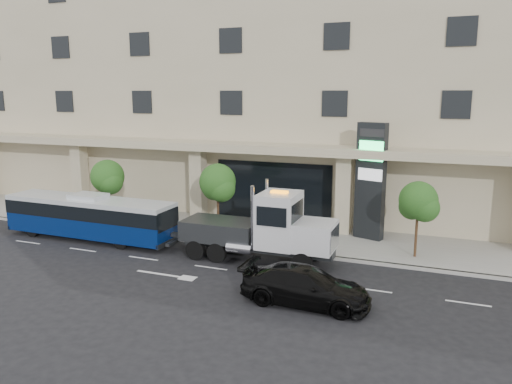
% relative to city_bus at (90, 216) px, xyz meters
% --- Properties ---
extents(ground, '(120.00, 120.00, 0.00)m').
position_rel_city_bus_xyz_m(ground, '(8.99, -0.43, -1.41)').
color(ground, black).
rests_on(ground, ground).
extents(sidewalk, '(120.00, 6.00, 0.15)m').
position_rel_city_bus_xyz_m(sidewalk, '(8.99, 4.57, -1.33)').
color(sidewalk, gray).
rests_on(sidewalk, ground).
extents(curb, '(120.00, 0.30, 0.15)m').
position_rel_city_bus_xyz_m(curb, '(8.99, 1.57, -1.33)').
color(curb, gray).
rests_on(curb, ground).
extents(convention_center, '(60.00, 17.60, 20.00)m').
position_rel_city_bus_xyz_m(convention_center, '(8.99, 14.99, 8.56)').
color(convention_center, tan).
rests_on(convention_center, ground).
extents(tree_left, '(2.27, 2.20, 4.22)m').
position_rel_city_bus_xyz_m(tree_left, '(-0.98, 3.16, 1.70)').
color(tree_left, '#422B19').
rests_on(tree_left, sidewalk).
extents(tree_mid, '(2.28, 2.20, 4.38)m').
position_rel_city_bus_xyz_m(tree_mid, '(7.02, 3.16, 1.85)').
color(tree_mid, '#422B19').
rests_on(tree_mid, sidewalk).
extents(tree_right, '(2.10, 2.00, 4.04)m').
position_rel_city_bus_xyz_m(tree_right, '(18.52, 3.16, 1.63)').
color(tree_right, '#422B19').
rests_on(tree_right, sidewalk).
extents(city_bus, '(10.96, 2.46, 2.77)m').
position_rel_city_bus_xyz_m(city_bus, '(0.00, 0.00, 0.00)').
color(city_bus, black).
rests_on(city_bus, ground).
extents(tow_truck, '(9.20, 2.39, 4.20)m').
position_rel_city_bus_xyz_m(tow_truck, '(11.17, -0.07, 0.32)').
color(tow_truck, '#2D3033').
rests_on(tow_truck, ground).
extents(black_sedan, '(5.47, 2.29, 1.58)m').
position_rel_city_bus_xyz_m(black_sedan, '(14.61, -4.42, -0.62)').
color(black_sedan, black).
rests_on(black_sedan, ground).
extents(signage_pylon, '(1.81, 1.11, 6.85)m').
position_rel_city_bus_xyz_m(signage_pylon, '(15.65, 5.72, 2.22)').
color(signage_pylon, black).
rests_on(signage_pylon, sidewalk).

